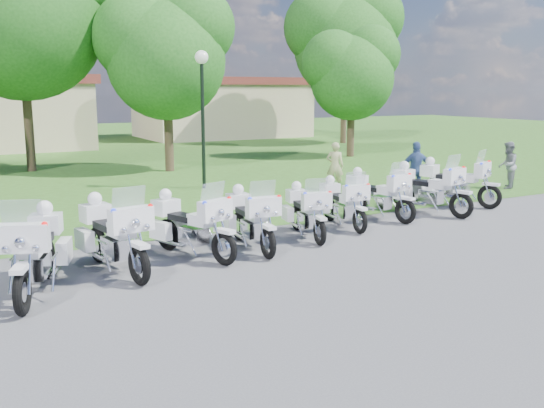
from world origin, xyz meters
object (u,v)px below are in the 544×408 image
motorcycle_0 (37,250)px  bystander_a (335,166)px  motorcycle_1 (113,234)px  motorcycle_4 (306,210)px  bystander_c (416,170)px  motorcycle_7 (427,188)px  lamp_post (202,86)px  bystander_b (508,165)px  motorcycle_6 (377,193)px  motorcycle_8 (455,181)px  motorcycle_5 (342,202)px  motorcycle_3 (250,218)px  motorcycle_2 (190,224)px

motorcycle_0 → bystander_a: size_ratio=1.54×
motorcycle_1 → motorcycle_4: bearing=178.4°
motorcycle_4 → bystander_a: size_ratio=1.33×
bystander_c → motorcycle_7: bearing=79.5°
motorcycle_0 → lamp_post: lamp_post is taller
bystander_b → motorcycle_0: bearing=-20.3°
motorcycle_6 → motorcycle_7: 1.59m
bystander_b → bystander_a: bearing=-60.1°
motorcycle_4 → bystander_c: (5.58, 2.63, 0.27)m
motorcycle_1 → motorcycle_8: bearing=-179.5°
motorcycle_6 → bystander_a: size_ratio=1.43×
bystander_a → motorcycle_5: bearing=95.5°
bystander_b → bystander_c: bystander_c is taller
motorcycle_5 → bystander_c: 4.78m
motorcycle_3 → bystander_b: size_ratio=1.45×
motorcycle_6 → bystander_a: (1.56, 4.23, 0.15)m
motorcycle_0 → motorcycle_3: size_ratio=1.06×
bystander_c → motorcycle_4: bearing=48.9°
motorcycle_2 → bystander_c: bearing=179.1°
motorcycle_1 → motorcycle_8: size_ratio=1.09×
motorcycle_1 → motorcycle_7: (8.78, 1.34, -0.01)m
lamp_post → bystander_a: bearing=-32.1°
motorcycle_5 → motorcycle_7: (2.94, 0.22, 0.09)m
motorcycle_2 → motorcycle_6: bearing=171.9°
bystander_c → motorcycle_1: bearing=41.6°
motorcycle_6 → bystander_c: 3.41m
motorcycle_1 → motorcycle_6: motorcycle_1 is taller
lamp_post → bystander_a: 5.11m
motorcycle_6 → motorcycle_7: (1.58, -0.15, 0.05)m
bystander_b → motorcycle_4: bearing=-19.1°
bystander_c → motorcycle_3: bearing=46.1°
motorcycle_3 → bystander_a: bearing=-132.2°
lamp_post → bystander_b: 10.53m
motorcycle_0 → bystander_c: size_ratio=1.41×
bystander_a → bystander_c: bearing=156.4°
motorcycle_2 → bystander_a: bearing=-163.0°
motorcycle_7 → motorcycle_8: size_ratio=1.05×
motorcycle_0 → motorcycle_1: bearing=-137.3°
motorcycle_5 → motorcycle_8: (4.45, 0.74, 0.09)m
motorcycle_4 → lamp_post: lamp_post is taller
motorcycle_0 → motorcycle_7: bearing=-149.6°
motorcycle_0 → lamp_post: bearing=-107.0°
motorcycle_7 → bystander_a: size_ratio=1.52×
bystander_c → motorcycle_6: bearing=55.3°
motorcycle_1 → bystander_b: motorcycle_1 is taller
motorcycle_5 → motorcycle_6: (1.36, 0.38, 0.05)m
motorcycle_0 → motorcycle_1: 1.51m
motorcycle_1 → motorcycle_2: (1.59, 0.30, -0.04)m
motorcycle_0 → bystander_c: bystander_c is taller
motorcycle_7 → lamp_post: (-3.74, 6.72, 2.71)m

